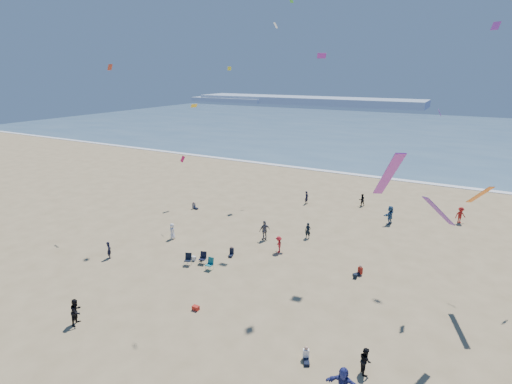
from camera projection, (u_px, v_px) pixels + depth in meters
The scene contains 13 objects.
ground at pixel (159, 347), 23.01m from camera, with size 220.00×220.00×0.00m, color tan.
ocean at pixel (412, 133), 102.58m from camera, with size 220.00×100.00×0.06m, color #476B84.
surf_line at pixel (362, 175), 60.69m from camera, with size 220.00×1.20×0.08m, color white.
headland_far at pixel (306, 100), 192.67m from camera, with size 110.00×20.00×3.20m, color #7A8EA8.
headland_near at pixel (230, 100), 207.15m from camera, with size 40.00×14.00×2.00m, color #7A8EA8.
standing_flyers at pixel (319, 249), 33.67m from camera, with size 26.60×34.76×1.94m.
seated_group at pixel (259, 280), 29.56m from camera, with size 22.73×26.78×0.84m.
chair_cluster at pixel (200, 261), 32.40m from camera, with size 2.70×1.55×1.00m.
white_tote at pixel (194, 258), 33.45m from camera, with size 0.35×0.20×0.40m, color white.
black_backpack at pixel (202, 259), 33.46m from camera, with size 0.30×0.22×0.38m, color black.
cooler at pixel (196, 308), 26.56m from camera, with size 0.45×0.30×0.30m, color red.
navy_bag at pixel (355, 276), 30.59m from camera, with size 0.28×0.18×0.34m, color black.
kites_aloft at pixel (366, 84), 26.55m from camera, with size 37.73×38.20×27.28m.
Camera 1 is at (14.29, -14.27, 15.28)m, focal length 28.00 mm.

